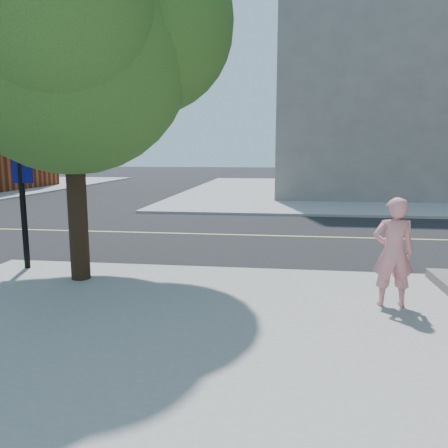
# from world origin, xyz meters

# --- Properties ---
(ground) EXTENTS (140.00, 140.00, 0.00)m
(ground) POSITION_xyz_m (0.00, 0.00, 0.00)
(ground) COLOR black
(ground) RESTS_ON ground
(road_ew) EXTENTS (140.00, 9.00, 0.01)m
(road_ew) POSITION_xyz_m (0.00, 4.50, 0.01)
(road_ew) COLOR black
(road_ew) RESTS_ON ground
(sidewalk_ne) EXTENTS (29.00, 25.00, 0.12)m
(sidewalk_ne) POSITION_xyz_m (13.50, 21.50, 0.06)
(sidewalk_ne) COLOR gray
(sidewalk_ne) RESTS_ON ground
(filler_ne) EXTENTS (18.00, 16.00, 14.00)m
(filler_ne) POSITION_xyz_m (14.00, 22.00, 7.12)
(filler_ne) COLOR slate
(filler_ne) RESTS_ON sidewalk_ne
(man_on_phone) EXTENTS (0.67, 0.44, 1.84)m
(man_on_phone) POSITION_xyz_m (7.25, -2.12, 1.04)
(man_on_phone) COLOR pink
(man_on_phone) RESTS_ON sidewalk_se
(street_tree) EXTENTS (5.81, 5.28, 7.71)m
(street_tree) POSITION_xyz_m (1.49, -1.26, 5.10)
(street_tree) COLOR black
(street_tree) RESTS_ON sidewalk_se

